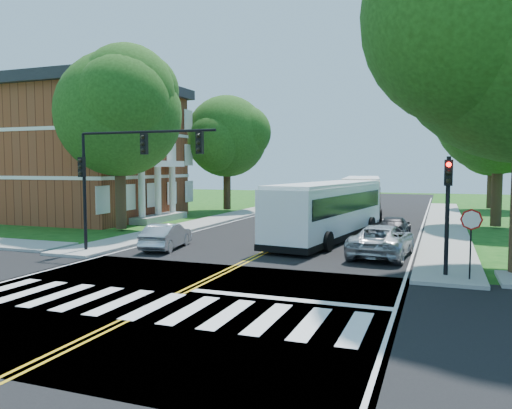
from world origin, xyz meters
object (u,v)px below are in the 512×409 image
at_px(signal_ne, 448,200).
at_px(bus_lead, 328,210).
at_px(suv, 382,240).
at_px(signal_nw, 124,162).
at_px(hatchback, 166,236).
at_px(bus_follow, 362,196).
at_px(dark_sedan, 394,227).

height_order(signal_ne, bus_lead, signal_ne).
xyz_separation_m(bus_lead, suv, (3.48, -4.29, -0.98)).
bearing_deg(signal_nw, hatchback, 70.06).
xyz_separation_m(bus_follow, hatchback, (-6.88, -19.73, -1.09)).
distance_m(bus_lead, bus_follow, 13.76).
distance_m(signal_ne, suv, 5.31).
relative_size(signal_nw, bus_follow, 0.55).
relative_size(bus_lead, suv, 2.42).
height_order(hatchback, dark_sedan, hatchback).
height_order(bus_lead, hatchback, bus_lead).
distance_m(bus_lead, dark_sedan, 4.27).
xyz_separation_m(bus_follow, suv, (3.59, -18.05, -1.00)).
bearing_deg(bus_lead, signal_ne, 134.85).
relative_size(signal_ne, hatchback, 1.10).
xyz_separation_m(signal_nw, bus_follow, (7.71, 22.02, -2.63)).
height_order(signal_nw, bus_lead, signal_nw).
distance_m(signal_ne, bus_follow, 22.94).
height_order(signal_nw, suv, signal_nw).
bearing_deg(hatchback, signal_nw, 60.62).
relative_size(bus_lead, bus_follow, 0.99).
height_order(hatchback, suv, suv).
relative_size(signal_nw, dark_sedan, 1.67).
bearing_deg(signal_ne, signal_nw, -179.95).
relative_size(signal_ne, bus_follow, 0.34).
distance_m(signal_nw, suv, 12.52).
bearing_deg(dark_sedan, signal_nw, 43.33).
xyz_separation_m(bus_lead, hatchback, (-6.99, -5.97, -1.06)).
distance_m(signal_ne, hatchback, 13.61).
height_order(bus_lead, dark_sedan, bus_lead).
relative_size(hatchback, dark_sedan, 0.93).
height_order(signal_nw, dark_sedan, signal_nw).
height_order(bus_follow, hatchback, bus_follow).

